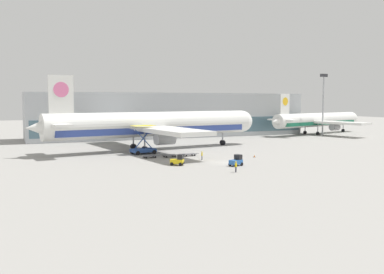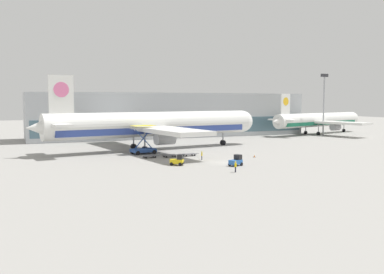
# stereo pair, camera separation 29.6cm
# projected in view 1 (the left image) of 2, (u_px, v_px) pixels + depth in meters

# --- Properties ---
(ground_plane) EXTENTS (400.00, 400.00, 0.00)m
(ground_plane) POSITION_uv_depth(u_px,v_px,m) (224.00, 163.00, 80.53)
(ground_plane) COLOR gray
(terminal_building) EXTENTS (90.00, 18.20, 14.00)m
(terminal_building) POSITION_uv_depth(u_px,v_px,m) (171.00, 115.00, 139.70)
(terminal_building) COLOR #B2B7BC
(terminal_building) RESTS_ON ground_plane
(light_mast) EXTENTS (2.80, 0.50, 20.45)m
(light_mast) POSITION_uv_depth(u_px,v_px,m) (323.00, 99.00, 141.90)
(light_mast) COLOR #9EA0A5
(light_mast) RESTS_ON ground_plane
(airplane_main) EXTENTS (57.88, 48.64, 17.00)m
(airplane_main) POSITION_uv_depth(u_px,v_px,m) (152.00, 125.00, 101.11)
(airplane_main) COLOR white
(airplane_main) RESTS_ON ground_plane
(airplane_distant) EXTENTS (46.23, 39.40, 13.83)m
(airplane_distant) POSITION_uv_depth(u_px,v_px,m) (316.00, 120.00, 148.36)
(airplane_distant) COLOR white
(airplane_distant) RESTS_ON ground_plane
(scissor_lift_loader) EXTENTS (5.56, 3.99, 6.24)m
(scissor_lift_loader) POSITION_uv_depth(u_px,v_px,m) (143.00, 143.00, 93.53)
(scissor_lift_loader) COLOR #284C99
(scissor_lift_loader) RESTS_ON ground_plane
(baggage_tug_foreground) EXTENTS (2.81, 2.61, 2.00)m
(baggage_tug_foreground) POSITION_uv_depth(u_px,v_px,m) (178.00, 160.00, 77.20)
(baggage_tug_foreground) COLOR yellow
(baggage_tug_foreground) RESTS_ON ground_plane
(baggage_tug_mid) EXTENTS (2.77, 2.30, 2.00)m
(baggage_tug_mid) POSITION_uv_depth(u_px,v_px,m) (236.00, 161.00, 76.62)
(baggage_tug_mid) COLOR #2D66B7
(baggage_tug_mid) RESTS_ON ground_plane
(baggage_dolly_lead) EXTENTS (3.74, 1.64, 0.48)m
(baggage_dolly_lead) POSITION_uv_depth(u_px,v_px,m) (150.00, 156.00, 87.17)
(baggage_dolly_lead) COLOR #56565B
(baggage_dolly_lead) RESTS_ON ground_plane
(baggage_dolly_second) EXTENTS (3.74, 1.64, 0.48)m
(baggage_dolly_second) POSITION_uv_depth(u_px,v_px,m) (170.00, 155.00, 88.34)
(baggage_dolly_second) COLOR #56565B
(baggage_dolly_second) RESTS_ON ground_plane
(baggage_dolly_third) EXTENTS (3.74, 1.64, 0.48)m
(baggage_dolly_third) POSITION_uv_depth(u_px,v_px,m) (189.00, 154.00, 90.22)
(baggage_dolly_third) COLOR #56565B
(baggage_dolly_third) RESTS_ON ground_plane
(ground_crew_near) EXTENTS (0.45, 0.40, 1.85)m
(ground_crew_near) POSITION_uv_depth(u_px,v_px,m) (236.00, 166.00, 69.67)
(ground_crew_near) COLOR black
(ground_crew_near) RESTS_ON ground_plane
(ground_crew_far) EXTENTS (0.37, 0.51, 1.75)m
(ground_crew_far) POSITION_uv_depth(u_px,v_px,m) (202.00, 155.00, 84.02)
(ground_crew_far) COLOR black
(ground_crew_far) RESTS_ON ground_plane
(traffic_cone_near) EXTENTS (0.40, 0.40, 0.55)m
(traffic_cone_near) POSITION_uv_depth(u_px,v_px,m) (254.00, 156.00, 88.20)
(traffic_cone_near) COLOR black
(traffic_cone_near) RESTS_ON ground_plane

